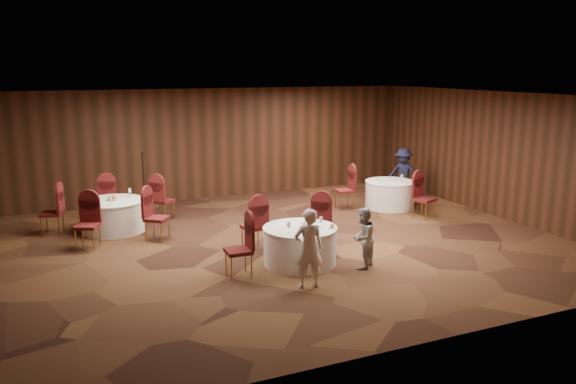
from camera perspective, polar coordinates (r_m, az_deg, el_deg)
name	(u,v)px	position (r m, az deg, el deg)	size (l,w,h in m)	color
ground	(283,243)	(12.39, -0.48, -5.24)	(12.00, 12.00, 0.00)	black
room_shell	(283,155)	(11.94, -0.50, 3.78)	(12.00, 12.00, 12.00)	silver
table_main	(300,245)	(11.05, 1.21, -5.43)	(1.45, 1.45, 0.74)	white
table_left	(113,216)	(13.84, -17.33, -2.30)	(1.49, 1.49, 0.74)	white
table_right	(390,194)	(15.69, 10.27, -0.21)	(1.35, 1.35, 0.74)	white
chairs_main	(274,232)	(11.50, -1.48, -4.05)	(2.94, 1.94, 1.00)	#45110D
chairs_left	(114,210)	(13.80, -17.24, -1.80)	(3.30, 3.04, 1.00)	#45110D
chairs_right	(383,194)	(15.04, 9.64, -0.25)	(1.99, 2.34, 1.00)	#45110D
tabletop_main	(312,223)	(10.87, 2.49, -3.19)	(1.02, 1.14, 0.22)	silver
tabletop_left	(112,197)	(13.74, -17.47, -0.50)	(0.90, 0.80, 0.22)	silver
tabletop_right	(402,176)	(15.50, 11.51, 1.56)	(0.08, 0.08, 0.22)	silver
mic_stand	(145,196)	(15.21, -14.37, -0.39)	(0.24, 0.24, 1.64)	black
woman_a	(309,248)	(9.78, 2.10, -5.74)	(0.52, 0.34, 1.43)	white
woman_b	(363,238)	(10.84, 7.59, -4.66)	(0.58, 0.45, 1.19)	#A9AAAE
man_c	(403,174)	(16.77, 11.62, 1.85)	(0.96, 0.55, 1.49)	black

